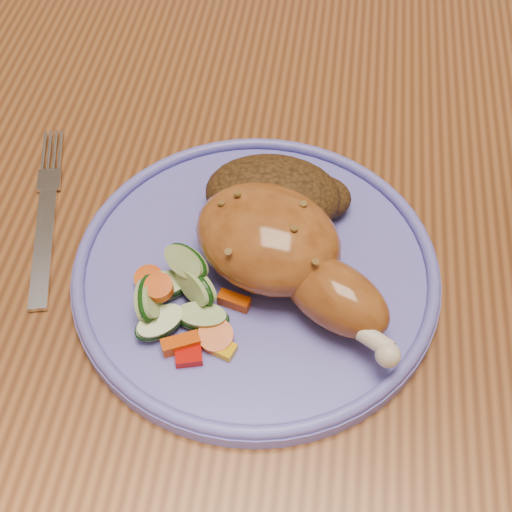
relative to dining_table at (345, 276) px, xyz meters
name	(u,v)px	position (x,y,z in m)	size (l,w,h in m)	color
ground	(306,509)	(0.00, 0.00, -0.67)	(4.00, 4.00, 0.00)	#512D1B
dining_table	(345,276)	(0.00, 0.00, 0.00)	(0.90, 1.40, 0.75)	brown
chair_far	(356,36)	(0.00, 0.63, -0.17)	(0.42, 0.42, 0.91)	#4C2D16
plate	(256,272)	(-0.07, -0.07, 0.09)	(0.29, 0.29, 0.01)	#5C58BC
plate_rim	(256,264)	(-0.07, -0.07, 0.10)	(0.29, 0.29, 0.01)	#5C58BC
chicken_leg	(284,252)	(-0.05, -0.08, 0.12)	(0.18, 0.16, 0.06)	brown
rice_pilaf	(276,196)	(-0.07, -0.01, 0.11)	(0.12, 0.08, 0.05)	#402710
vegetable_pile	(179,299)	(-0.13, -0.12, 0.11)	(0.09, 0.10, 0.04)	#A50A05
fork	(46,218)	(-0.26, -0.04, 0.09)	(0.06, 0.17, 0.00)	silver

